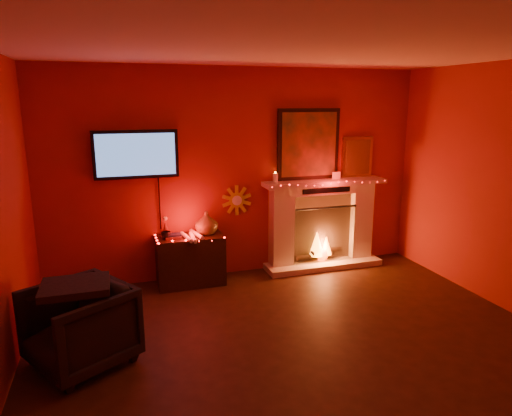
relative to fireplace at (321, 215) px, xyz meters
The scene contains 6 objects.
room 2.72m from the fireplace, 115.53° to the right, with size 5.00×5.00×5.00m.
fireplace is the anchor object (origin of this frame).
tv 2.61m from the fireplace, behind, with size 1.00×0.07×1.24m.
sunburst_clock 1.23m from the fireplace, behind, with size 0.40×0.03×0.40m.
console_table 1.88m from the fireplace, behind, with size 0.83×0.54×0.93m.
armchair 3.52m from the fireplace, 151.91° to the right, with size 0.77×0.79×0.72m, color black.
Camera 1 is at (-1.59, -3.18, 2.27)m, focal length 32.00 mm.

